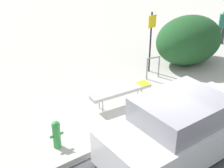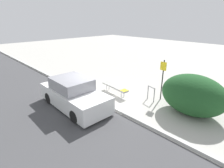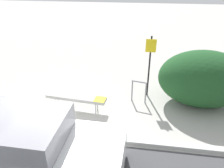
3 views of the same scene
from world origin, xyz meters
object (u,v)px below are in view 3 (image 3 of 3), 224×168
object	(u,v)px
bench	(76,98)
bike_rack	(139,89)
parked_car_near	(28,149)
sign_post	(150,61)

from	to	relation	value
bench	bike_rack	world-z (taller)	bike_rack
parked_car_near	bike_rack	bearing A→B (deg)	56.70
bench	parked_car_near	xyz separation A→B (m)	(-0.27, -2.73, 0.25)
bench	sign_post	distance (m)	2.89
bench	parked_car_near	size ratio (longest dim) A/B	0.49
bike_rack	sign_post	world-z (taller)	sign_post
bike_rack	sign_post	size ratio (longest dim) A/B	0.36
bike_rack	parked_car_near	distance (m)	4.23
bike_rack	parked_car_near	world-z (taller)	parked_car_near
sign_post	parked_car_near	distance (m)	4.88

